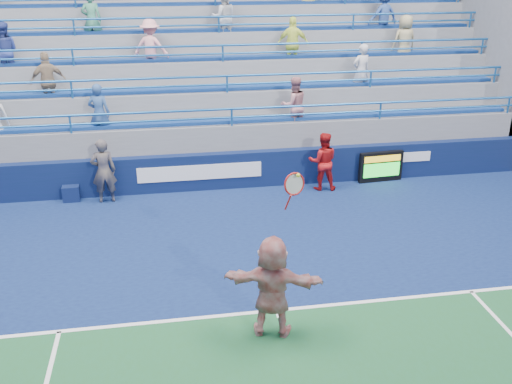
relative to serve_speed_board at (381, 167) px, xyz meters
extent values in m
plane|color=#333538|center=(-4.48, -6.23, -0.48)|extent=(120.00, 120.00, 0.00)
cube|color=#0E1C48|center=(-4.48, -4.03, -0.47)|extent=(18.00, 8.40, 0.02)
cube|color=white|center=(-4.48, -6.23, -0.46)|extent=(11.00, 0.10, 0.01)
cube|color=white|center=(-4.48, -6.33, -0.46)|extent=(0.08, 0.30, 0.01)
cube|color=#0B193C|center=(-4.48, 0.27, 0.07)|extent=(18.00, 0.30, 1.10)
cube|color=white|center=(-5.48, 0.11, 0.12)|extent=(3.60, 0.02, 0.45)
cube|color=white|center=(0.72, 0.11, 0.22)|extent=(1.80, 0.02, 0.30)
cube|color=slate|center=(-4.48, 3.22, 0.07)|extent=(18.00, 5.60, 1.10)
cube|color=slate|center=(-4.48, 3.22, 0.45)|extent=(18.00, 5.60, 1.85)
cube|color=navy|center=(-4.48, 0.87, 1.42)|extent=(17.40, 0.45, 0.10)
cylinder|color=#1C599B|center=(-4.48, 0.47, 1.87)|extent=(18.00, 0.07, 0.07)
cube|color=slate|center=(-4.48, 3.72, 0.82)|extent=(18.00, 4.60, 2.60)
cube|color=navy|center=(-4.48, 1.87, 2.17)|extent=(17.40, 0.45, 0.10)
cylinder|color=#1C599B|center=(-4.48, 1.47, 2.62)|extent=(18.00, 0.07, 0.07)
cube|color=slate|center=(-4.48, 4.22, 1.20)|extent=(18.00, 3.60, 3.35)
cube|color=navy|center=(-4.48, 2.87, 2.92)|extent=(17.40, 0.45, 0.10)
cylinder|color=#1C599B|center=(-4.48, 2.47, 3.37)|extent=(18.00, 0.07, 0.07)
cube|color=slate|center=(-4.48, 4.72, 1.57)|extent=(18.00, 2.60, 4.10)
cube|color=navy|center=(-4.48, 3.87, 3.67)|extent=(17.40, 0.45, 0.10)
cylinder|color=#1C599B|center=(-4.48, 3.47, 4.12)|extent=(18.00, 0.07, 0.07)
cube|color=slate|center=(-4.48, 5.22, 1.95)|extent=(18.00, 1.60, 4.85)
cube|color=navy|center=(-4.48, 4.87, 4.42)|extent=(17.40, 0.45, 0.10)
imported|color=#EFFF63|center=(-2.16, 2.87, 3.30)|extent=(1.06, 0.61, 1.70)
imported|color=#2B4C82|center=(-8.22, 0.87, 1.80)|extent=(0.70, 0.54, 1.70)
imported|color=tan|center=(1.62, 2.87, 3.30)|extent=(0.89, 0.64, 1.70)
imported|color=silver|center=(-4.27, 3.87, 4.05)|extent=(0.83, 0.65, 1.70)
imported|color=gray|center=(-9.66, 1.87, 2.55)|extent=(1.07, 0.64, 1.70)
imported|color=silver|center=(-0.17, 1.87, 2.55)|extent=(0.71, 0.56, 1.70)
imported|color=#2F3F8D|center=(-10.98, 2.87, 3.30)|extent=(0.88, 0.72, 1.70)
imported|color=#2F4B8D|center=(1.20, 3.87, 4.05)|extent=(1.21, 0.86, 1.70)
imported|color=#3B8264|center=(-8.46, 3.87, 4.05)|extent=(0.64, 0.44, 1.70)
imported|color=pink|center=(-6.67, 2.87, 3.30)|extent=(1.24, 0.94, 1.70)
imported|color=#BB797F|center=(-2.55, 0.87, 1.80)|extent=(0.91, 0.76, 1.70)
cube|color=black|center=(0.00, 0.01, 0.00)|extent=(1.38, 0.25, 0.95)
cube|color=gold|center=(0.00, -0.08, 0.28)|extent=(1.17, 0.02, 0.19)
cube|color=#19E533|center=(0.00, -0.08, -0.07)|extent=(1.17, 0.02, 0.43)
cube|color=#0D1941|center=(-9.12, 0.07, -0.25)|extent=(0.47, 0.47, 0.46)
cube|color=#0D1941|center=(-9.12, 0.27, 0.16)|extent=(0.46, 0.06, 0.36)
imported|color=silver|center=(-4.70, -6.87, 0.50)|extent=(1.90, 1.06, 1.96)
torus|color=#B01815|center=(-4.35, -6.87, 2.46)|extent=(0.41, 0.23, 0.40)
cylinder|color=#B01815|center=(-4.45, -6.87, 2.13)|extent=(0.09, 0.22, 0.35)
sphere|color=yellow|center=(-4.30, -6.92, 2.63)|extent=(0.07, 0.07, 0.07)
imported|color=#131735|center=(-8.15, -0.21, 0.45)|extent=(0.72, 0.52, 1.85)
imported|color=#A51214|center=(-1.92, -0.30, 0.39)|extent=(0.94, 0.79, 1.74)
camera|label=1|loc=(-6.43, -15.42, 5.99)|focal=40.00mm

